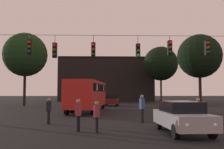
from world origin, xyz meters
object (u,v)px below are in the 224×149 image
pedestrian_crossing_right (97,115)px  tree_left_silhouette (199,56)px  car_far_left (111,100)px  tree_behind_building (25,55)px  pedestrian_crossing_left (49,110)px  tree_right_far (161,64)px  pedestrian_near_bus (78,113)px  car_near_right (182,116)px  pedestrian_crossing_center (198,110)px  pedestrian_trailing (142,107)px  city_bus (88,93)px

pedestrian_crossing_right → tree_left_silhouette: bearing=58.5°
car_far_left → tree_behind_building: (-11.94, 0.05, 6.26)m
pedestrian_crossing_left → tree_right_far: (13.58, 30.03, 6.14)m
tree_behind_building → pedestrian_near_bus: bearing=-66.7°
car_near_right → tree_right_far: bearing=79.2°
pedestrian_near_bus → tree_left_silhouette: (14.25, 21.53, 5.89)m
car_far_left → pedestrian_crossing_left: 19.95m
tree_right_far → car_near_right: bearing=-100.8°
pedestrian_crossing_left → pedestrian_crossing_center: bearing=-6.2°
car_near_right → pedestrian_crossing_left: bearing=153.5°
pedestrian_near_bus → tree_right_far: tree_right_far is taller
pedestrian_crossing_center → pedestrian_crossing_right: (-5.87, -2.33, -0.07)m
car_near_right → tree_left_silhouette: size_ratio=0.45×
pedestrian_crossing_right → pedestrian_trailing: pedestrian_trailing is taller
pedestrian_crossing_right → pedestrian_trailing: (2.77, 3.75, 0.18)m
pedestrian_near_bus → pedestrian_crossing_right: bearing=-15.4°
car_near_right → pedestrian_crossing_right: 4.13m
tree_left_silhouette → pedestrian_trailing: bearing=-120.3°
pedestrian_near_bus → pedestrian_trailing: (3.69, 3.50, 0.11)m
car_far_left → tree_right_far: 15.35m
pedestrian_crossing_left → pedestrian_crossing_center: 8.97m
city_bus → car_near_right: city_bus is taller
pedestrian_crossing_right → tree_behind_building: bearing=115.0°
pedestrian_crossing_right → pedestrian_trailing: 4.67m
pedestrian_crossing_left → car_far_left: bearing=77.4°
city_bus → pedestrian_trailing: size_ratio=6.27×
pedestrian_trailing → car_near_right: bearing=-71.6°
pedestrian_trailing → tree_behind_building: (-13.42, 19.06, 6.04)m
pedestrian_near_bus → pedestrian_crossing_center: bearing=17.0°
car_far_left → pedestrian_crossing_right: bearing=-93.3°
pedestrian_near_bus → pedestrian_trailing: size_ratio=0.90×
pedestrian_near_bus → tree_left_silhouette: size_ratio=0.16×
car_far_left → pedestrian_near_bus: 22.62m
pedestrian_crossing_left → pedestrian_trailing: 5.84m
car_far_left → pedestrian_crossing_right: 22.80m
city_bus → car_near_right: 14.68m
car_far_left → pedestrian_crossing_center: pedestrian_crossing_center is taller
pedestrian_crossing_center → pedestrian_near_bus: (-6.79, -2.08, -0.01)m
pedestrian_crossing_left → tree_behind_building: size_ratio=0.16×
city_bus → tree_right_far: size_ratio=1.10×
tree_behind_building → tree_right_far: (21.18, 10.51, -0.03)m
car_far_left → pedestrian_near_bus: bearing=-95.6°
tree_left_silhouette → tree_behind_building: 24.00m
pedestrian_crossing_center → tree_left_silhouette: (7.46, 19.45, 5.88)m
car_far_left → pedestrian_crossing_right: size_ratio=2.97×
car_near_right → pedestrian_crossing_center: size_ratio=2.71×
car_far_left → tree_behind_building: 13.48m
car_near_right → pedestrian_crossing_left: size_ratio=2.78×
pedestrian_crossing_right → tree_behind_building: 25.93m
car_near_right → pedestrian_near_bus: (-5.04, 0.53, 0.11)m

